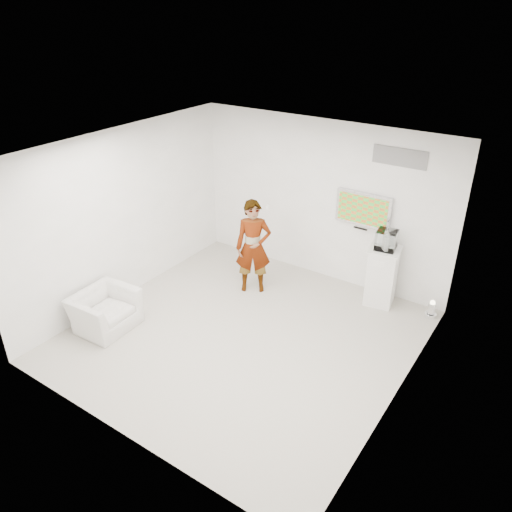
% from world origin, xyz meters
% --- Properties ---
extents(room, '(5.01, 5.01, 3.00)m').
position_xyz_m(room, '(0.00, 0.00, 1.50)').
color(room, '#ACA89E').
rests_on(room, ground).
extents(tv, '(1.00, 0.08, 0.60)m').
position_xyz_m(tv, '(0.85, 2.45, 1.55)').
color(tv, '#BBBBC0').
rests_on(tv, room).
extents(logo_decal, '(0.90, 0.02, 0.30)m').
position_xyz_m(logo_decal, '(1.35, 2.49, 2.55)').
color(logo_decal, slate).
rests_on(logo_decal, room).
extents(person, '(0.76, 0.70, 1.74)m').
position_xyz_m(person, '(-0.68, 1.28, 0.87)').
color(person, silver).
rests_on(person, room).
extents(armchair, '(0.88, 1.00, 0.62)m').
position_xyz_m(armchair, '(-2.01, -1.05, 0.31)').
color(armchair, silver).
rests_on(armchair, room).
extents(pedestal, '(0.59, 0.59, 1.06)m').
position_xyz_m(pedestal, '(1.42, 2.15, 0.53)').
color(pedestal, white).
rests_on(pedestal, room).
extents(floor_uplight, '(0.24, 0.24, 0.30)m').
position_xyz_m(floor_uplight, '(2.33, 2.22, 0.15)').
color(floor_uplight, white).
rests_on(floor_uplight, room).
extents(vitrine, '(0.37, 0.37, 0.33)m').
position_xyz_m(vitrine, '(1.42, 2.15, 1.23)').
color(vitrine, white).
rests_on(vitrine, pedestal).
extents(console, '(0.14, 0.18, 0.24)m').
position_xyz_m(console, '(1.42, 2.15, 1.18)').
color(console, white).
rests_on(console, pedestal).
extents(wii_remote, '(0.10, 0.15, 0.04)m').
position_xyz_m(wii_remote, '(-0.55, 1.55, 1.57)').
color(wii_remote, white).
rests_on(wii_remote, person).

